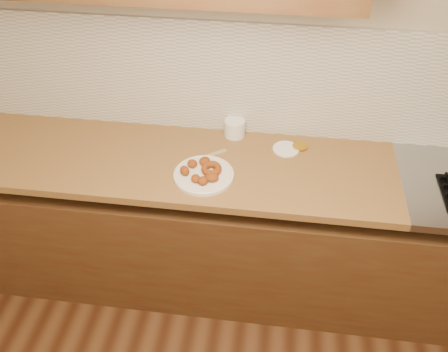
# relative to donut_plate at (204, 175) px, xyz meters

# --- Properties ---
(wall_back) EXTENTS (4.00, 0.02, 2.70)m
(wall_back) POSITION_rel_donut_plate_xyz_m (0.43, 0.42, 0.44)
(wall_back) COLOR #C0B192
(wall_back) RESTS_ON ground
(base_cabinet) EXTENTS (3.60, 0.60, 0.77)m
(base_cabinet) POSITION_rel_donut_plate_xyz_m (0.43, 0.11, -0.52)
(base_cabinet) COLOR #4D361A
(base_cabinet) RESTS_ON floor
(butcher_block) EXTENTS (2.30, 0.62, 0.04)m
(butcher_block) POSITION_rel_donut_plate_xyz_m (-0.22, 0.11, -0.03)
(butcher_block) COLOR brown
(butcher_block) RESTS_ON base_cabinet
(backsplash) EXTENTS (3.60, 0.02, 0.60)m
(backsplash) POSITION_rel_donut_plate_xyz_m (0.43, 0.41, 0.29)
(backsplash) COLOR beige
(backsplash) RESTS_ON wall_back
(donut_plate) EXTENTS (0.29, 0.29, 0.02)m
(donut_plate) POSITION_rel_donut_plate_xyz_m (0.00, 0.00, 0.00)
(donut_plate) COLOR white
(donut_plate) RESTS_ON butcher_block
(ring_donut) EXTENTS (0.12, 0.12, 0.04)m
(ring_donut) POSITION_rel_donut_plate_xyz_m (0.03, 0.02, 0.03)
(ring_donut) COLOR brown
(ring_donut) RESTS_ON donut_plate
(fried_dough_chunks) EXTENTS (0.20, 0.21, 0.05)m
(fried_dough_chunks) POSITION_rel_donut_plate_xyz_m (-0.02, -0.01, 0.03)
(fried_dough_chunks) COLOR brown
(fried_dough_chunks) RESTS_ON donut_plate
(plastic_tub) EXTENTS (0.13, 0.13, 0.09)m
(plastic_tub) POSITION_rel_donut_plate_xyz_m (0.11, 0.36, 0.04)
(plastic_tub) COLOR white
(plastic_tub) RESTS_ON butcher_block
(tub_lid) EXTENTS (0.15, 0.15, 0.01)m
(tub_lid) POSITION_rel_donut_plate_xyz_m (0.38, 0.26, -0.00)
(tub_lid) COLOR white
(tub_lid) RESTS_ON butcher_block
(brass_jar_lid) EXTENTS (0.09, 0.09, 0.01)m
(brass_jar_lid) POSITION_rel_donut_plate_xyz_m (0.45, 0.29, -0.00)
(brass_jar_lid) COLOR #B98F1F
(brass_jar_lid) RESTS_ON butcher_block
(wooden_utensil) EXTENTS (0.18, 0.14, 0.02)m
(wooden_utensil) POSITION_rel_donut_plate_xyz_m (0.00, 0.14, -0.00)
(wooden_utensil) COLOR #A38853
(wooden_utensil) RESTS_ON butcher_block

